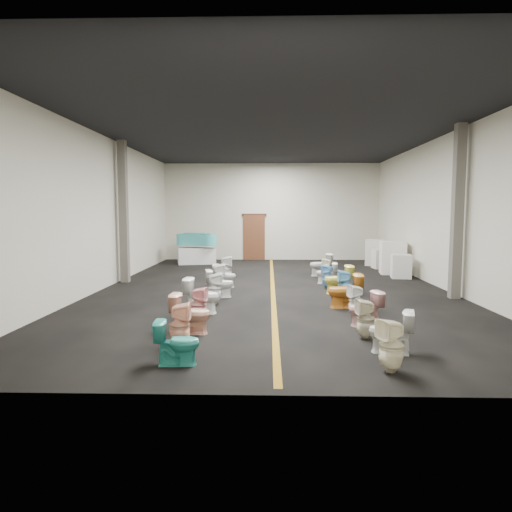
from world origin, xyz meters
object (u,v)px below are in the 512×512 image
at_px(toilet_left_9, 226,269).
at_px(appliance_crate_d, 376,252).
at_px(appliance_crate_a, 401,266).
at_px(toilet_right_1, 391,332).
at_px(toilet_right_7, 338,279).
at_px(toilet_left_8, 225,276).
at_px(toilet_right_11, 321,265).
at_px(toilet_left_1, 180,325).
at_px(toilet_right_5, 345,291).
at_px(toilet_right_4, 356,301).
at_px(toilet_right_2, 366,319).
at_px(bathtub, 196,239).
at_px(toilet_left_3, 199,305).
at_px(toilet_left_4, 202,296).
at_px(toilet_left_2, 191,314).
at_px(toilet_right_6, 345,285).
at_px(toilet_left_5, 214,289).
at_px(display_table, 197,256).
at_px(toilet_right_10, 327,269).
at_px(appliance_crate_b, 393,258).
at_px(toilet_right_0, 391,346).
at_px(toilet_left_0, 177,343).
at_px(toilet_right_3, 365,309).
at_px(toilet_left_6, 219,283).
at_px(appliance_crate_c, 382,259).
at_px(toilet_right_8, 328,277).
at_px(toilet_right_9, 327,273).

bearing_deg(toilet_left_9, appliance_crate_d, -57.84).
height_order(appliance_crate_a, toilet_right_1, appliance_crate_a).
bearing_deg(toilet_right_7, toilet_left_8, -113.04).
xyz_separation_m(toilet_right_7, toilet_right_11, (-0.09, 3.49, 0.00)).
relative_size(toilet_left_1, toilet_right_5, 0.93).
bearing_deg(toilet_right_4, toilet_right_5, 170.18).
bearing_deg(toilet_right_2, toilet_left_9, -160.54).
distance_m(bathtub, toilet_left_3, 10.65).
bearing_deg(toilet_left_4, toilet_right_2, -116.20).
height_order(toilet_left_2, toilet_right_6, toilet_right_6).
bearing_deg(toilet_left_4, toilet_left_5, -4.40).
distance_m(toilet_right_4, toilet_right_7, 2.79).
relative_size(toilet_left_8, toilet_left_9, 0.81).
height_order(appliance_crate_d, toilet_left_4, appliance_crate_d).
bearing_deg(bathtub, display_table, -46.25).
bearing_deg(toilet_right_4, toilet_left_5, -126.01).
xyz_separation_m(toilet_left_3, toilet_right_10, (3.39, 6.06, -0.01)).
xyz_separation_m(display_table, toilet_left_4, (1.63, -9.60, 0.04)).
bearing_deg(appliance_crate_b, toilet_right_0, -105.11).
bearing_deg(toilet_right_4, toilet_left_0, -60.68).
bearing_deg(toilet_right_1, toilet_right_3, -163.94).
distance_m(display_table, appliance_crate_b, 8.21).
bearing_deg(toilet_left_0, toilet_right_6, -37.26).
distance_m(toilet_left_6, toilet_left_9, 2.52).
distance_m(toilet_left_1, toilet_left_4, 2.60).
bearing_deg(toilet_right_7, toilet_left_6, -84.78).
xyz_separation_m(appliance_crate_d, toilet_right_7, (-2.59, -6.75, -0.15)).
xyz_separation_m(appliance_crate_b, toilet_left_6, (-5.83, -4.76, -0.22)).
distance_m(toilet_right_5, toilet_right_6, 0.88).
height_order(toilet_left_2, toilet_left_8, toilet_left_2).
xyz_separation_m(appliance_crate_b, toilet_right_2, (-2.79, -8.64, -0.23)).
distance_m(display_table, toilet_right_4, 11.07).
distance_m(bathtub, toilet_right_6, 9.57).
bearing_deg(appliance_crate_c, toilet_right_7, -114.44).
relative_size(toilet_right_1, toilet_right_5, 0.87).
xyz_separation_m(toilet_left_2, toilet_left_4, (-0.05, 1.72, 0.02)).
relative_size(toilet_left_3, toilet_right_8, 1.03).
xyz_separation_m(toilet_left_1, toilet_right_8, (3.23, 5.96, -0.02)).
bearing_deg(toilet_right_11, toilet_right_9, -6.63).
xyz_separation_m(toilet_left_6, toilet_right_3, (3.23, -2.91, -0.03)).
bearing_deg(toilet_left_9, toilet_right_4, -152.47).
distance_m(appliance_crate_a, toilet_right_6, 4.80).
height_order(toilet_right_8, toilet_right_10, toilet_right_8).
bearing_deg(bathtub, toilet_right_2, -50.08).
bearing_deg(appliance_crate_c, toilet_right_11, -140.46).
height_order(appliance_crate_d, toilet_left_9, appliance_crate_d).
xyz_separation_m(toilet_left_2, toilet_left_8, (0.13, 5.23, -0.03)).
relative_size(bathtub, toilet_left_8, 2.61).
height_order(toilet_left_0, toilet_left_6, toilet_left_6).
xyz_separation_m(appliance_crate_a, toilet_left_0, (-5.88, -9.02, -0.07)).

